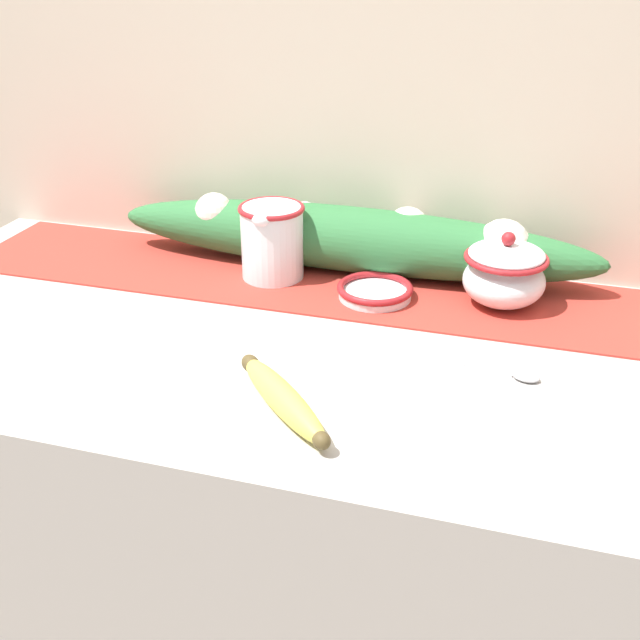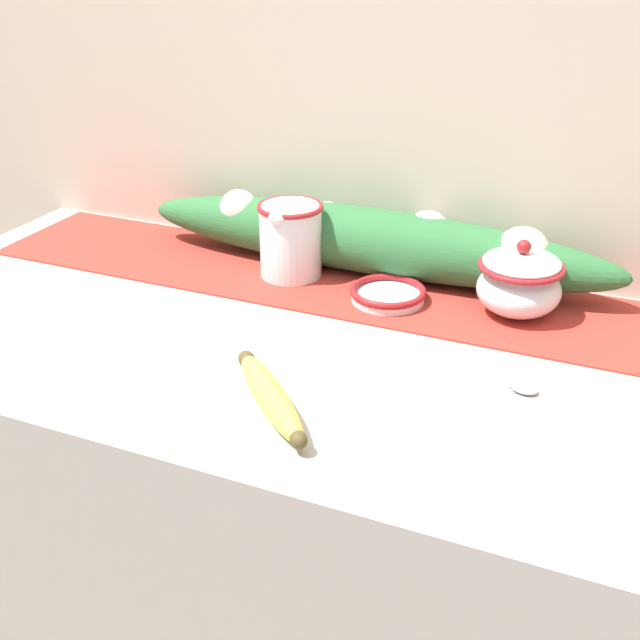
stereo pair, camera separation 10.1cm
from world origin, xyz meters
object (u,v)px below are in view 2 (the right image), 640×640
(banana, at_px, (270,396))
(spoon, at_px, (513,386))
(sugar_bowl, at_px, (520,282))
(small_dish, at_px, (388,294))
(cream_pitcher, at_px, (291,237))

(banana, xyz_separation_m, spoon, (0.25, 0.15, -0.01))
(sugar_bowl, relative_size, small_dish, 1.06)
(small_dish, height_order, spoon, small_dish)
(spoon, bearing_deg, banana, -137.87)
(sugar_bowl, height_order, banana, sugar_bowl)
(small_dish, relative_size, banana, 0.68)
(sugar_bowl, distance_m, spoon, 0.21)
(sugar_bowl, xyz_separation_m, spoon, (0.04, -0.20, -0.05))
(spoon, bearing_deg, cream_pitcher, 162.94)
(sugar_bowl, bearing_deg, cream_pitcher, 179.74)
(small_dish, height_order, banana, banana)
(cream_pitcher, xyz_separation_m, spoon, (0.39, -0.20, -0.06))
(sugar_bowl, bearing_deg, spoon, -79.91)
(small_dish, bearing_deg, cream_pitcher, 169.20)
(banana, height_order, spoon, banana)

